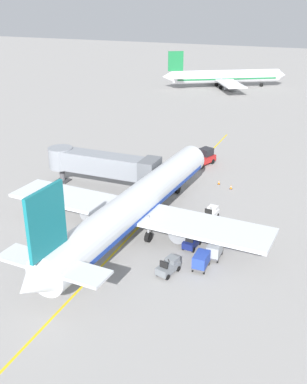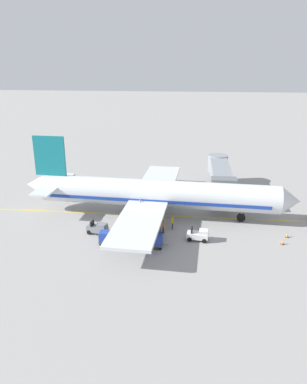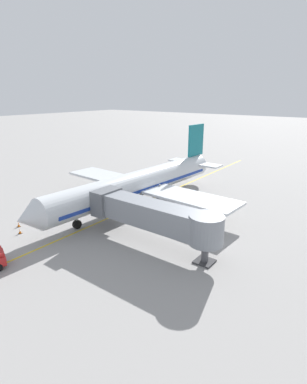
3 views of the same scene
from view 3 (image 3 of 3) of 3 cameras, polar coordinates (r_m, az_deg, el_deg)
ground_plane at (r=45.39m, az=-2.96°, el=-2.50°), size 400.00×400.00×0.00m
gate_lead_in_line at (r=45.39m, az=-2.96°, el=-2.49°), size 0.24×80.00×0.01m
parked_airliner at (r=45.00m, az=-2.50°, el=1.61°), size 30.25×37.33×10.63m
jet_bridge at (r=32.69m, az=-0.13°, el=-4.27°), size 15.93×3.50×4.98m
baggage_tug_lead at (r=50.89m, az=-7.61°, el=0.49°), size 1.46×2.59×1.62m
baggage_tug_trailing at (r=54.40m, az=-3.23°, el=1.77°), size 1.81×2.72×1.62m
baggage_tug_spare at (r=46.53m, az=-13.50°, el=-1.54°), size 1.53×2.62×1.62m
baggage_cart_front at (r=51.30m, az=-10.80°, el=0.74°), size 1.32×2.91×1.58m
baggage_cart_second_in_train at (r=53.44m, az=-8.85°, el=1.54°), size 1.32×2.91×1.58m
baggage_cart_third_in_train at (r=54.62m, az=-6.59°, el=2.00°), size 1.32×2.91×1.58m
ground_crew_wing_walker at (r=48.02m, az=-8.35°, el=-0.31°), size 0.71×0.36×1.69m
ground_crew_loader at (r=46.47m, az=-8.21°, el=-0.92°), size 0.73×0.26×1.69m
safety_cone_nose_left at (r=41.65m, az=-23.82°, el=-5.58°), size 0.36×0.36×0.59m
safety_cone_nose_right at (r=39.66m, az=-23.61°, el=-6.72°), size 0.36×0.36×0.59m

